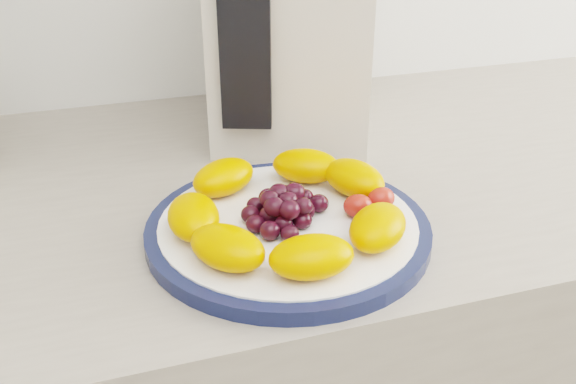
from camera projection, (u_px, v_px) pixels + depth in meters
name	position (u px, v px, depth m)	size (l,w,h in m)	color
plate_rim	(288.00, 229.00, 0.64)	(0.28, 0.28, 0.01)	#131B3E
plate_face	(288.00, 229.00, 0.64)	(0.26, 0.26, 0.02)	white
appliance_body	(292.00, 0.00, 0.84)	(0.20, 0.27, 0.34)	beige
appliance_panel	(244.00, 20.00, 0.72)	(0.06, 0.02, 0.25)	black
fruit_plate	(289.00, 207.00, 0.63)	(0.24, 0.24, 0.04)	orange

